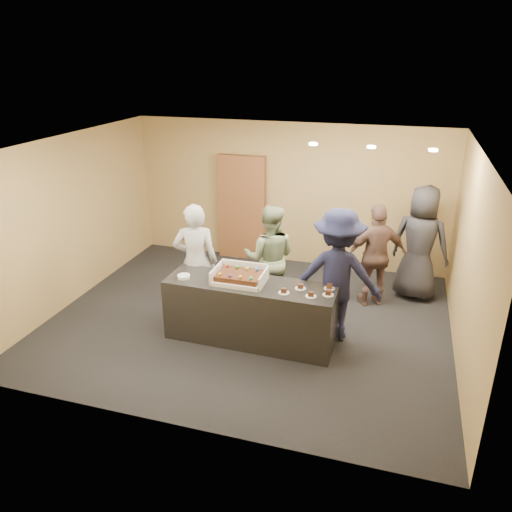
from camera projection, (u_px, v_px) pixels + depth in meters
name	position (u px, v px, depth m)	size (l,w,h in m)	color
room	(249.00, 238.00, 7.26)	(6.04, 6.00, 2.70)	black
serving_counter	(250.00, 312.00, 7.07)	(2.40, 0.70, 0.90)	black
storage_cabinet	(242.00, 208.00, 9.76)	(0.94, 0.15, 2.06)	brown
cake_box	(240.00, 278.00, 6.95)	(0.72, 0.49, 0.21)	white
sheet_cake	(239.00, 276.00, 6.90)	(0.61, 0.42, 0.12)	#34170B
plate_stack	(184.00, 276.00, 7.06)	(0.18, 0.18, 0.04)	white
slice_a	(284.00, 291.00, 6.62)	(0.15, 0.15, 0.07)	white
slice_b	(300.00, 287.00, 6.74)	(0.15, 0.15, 0.07)	white
slice_c	(311.00, 295.00, 6.52)	(0.15, 0.15, 0.07)	white
slice_d	(329.00, 287.00, 6.73)	(0.15, 0.15, 0.07)	white
slice_e	(328.00, 294.00, 6.56)	(0.15, 0.15, 0.07)	white
person_server_grey	(196.00, 262.00, 7.56)	(0.67, 0.44, 1.83)	#ABABB1
person_sage_man	(270.00, 258.00, 7.85)	(0.84, 0.65, 1.72)	gray
person_navy_man	(337.00, 276.00, 6.97)	(1.26, 0.72, 1.94)	#171A38
person_brown_extra	(376.00, 256.00, 7.95)	(1.00, 0.42, 1.70)	brown
person_dark_suit	(420.00, 243.00, 8.17)	(0.94, 0.61, 1.92)	#27262C
ceiling_spotlights	(371.00, 147.00, 6.78)	(1.72, 0.12, 0.03)	#FFEAC6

